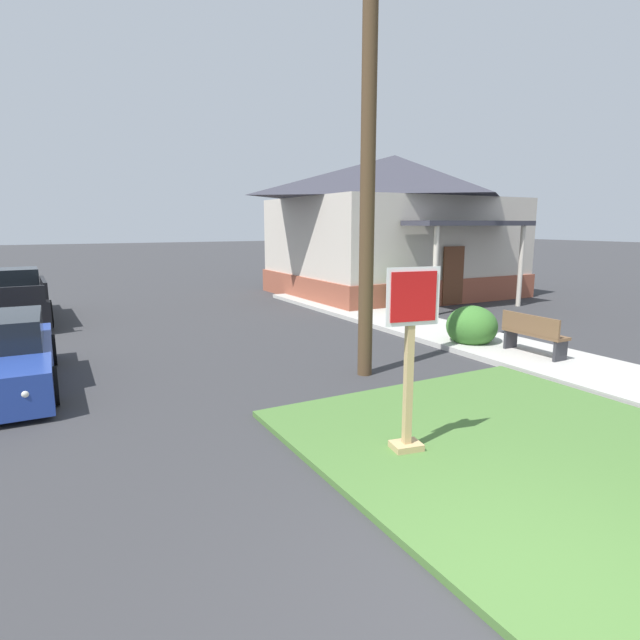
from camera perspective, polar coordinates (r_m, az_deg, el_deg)
The scene contains 11 objects.
ground_plane at distance 4.62m, azimuth 22.34°, elevation -27.61°, with size 160.00×160.00×0.00m, color #333335.
grass_corner_patch at distance 7.00m, azimuth 23.18°, elevation -13.52°, with size 5.16×5.91×0.08m, color #477033.
sidewalk_strip at distance 12.72m, azimuth 16.98°, elevation -2.31°, with size 2.20×19.13×0.12m, color #B2AFA8.
stop_sign at distance 6.22m, azimuth 9.88°, elevation -4.94°, with size 0.67×0.34×2.24m.
manhole_cover at distance 6.33m, azimuth 11.26°, elevation -15.77°, with size 0.70×0.70×0.02m, color black.
pickup_truck_black at distance 17.53m, azimuth -31.25°, elevation 1.90°, with size 2.17×5.45×1.48m.
street_bench at distance 11.53m, azimuth 22.54°, elevation -1.32°, with size 0.42×1.41×0.85m.
utility_pole at distance 9.60m, azimuth 5.43°, elevation 21.83°, with size 1.31×0.27×8.99m.
corner_house at distance 21.07m, azimuth 8.14°, elevation 10.45°, with size 8.83×8.61×5.44m.
shrub_near_porch at distance 16.43m, azimuth 10.04°, elevation 2.72°, with size 1.20×1.20×1.19m, color #2D6226.
shrub_by_curb at distance 12.35m, azimuth 16.47°, elevation -0.68°, with size 1.16×1.16×0.96m, color #39712C.
Camera 1 is at (-2.96, -2.18, 2.80)m, focal length 28.87 mm.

